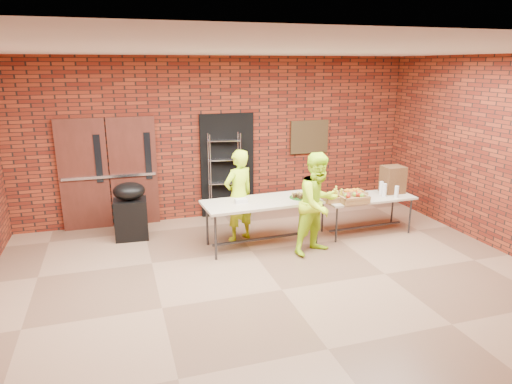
# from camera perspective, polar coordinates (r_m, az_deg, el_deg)

# --- Properties ---
(room) EXTENTS (8.08, 7.08, 3.28)m
(room) POSITION_cam_1_polar(r_m,az_deg,el_deg) (5.94, 3.49, 1.68)
(room) COLOR brown
(room) RESTS_ON ground
(double_doors) EXTENTS (1.78, 0.12, 2.10)m
(double_doors) POSITION_cam_1_polar(r_m,az_deg,el_deg) (9.04, -17.85, 2.26)
(double_doors) COLOR #4E1F16
(double_doors) RESTS_ON room
(dark_doorway) EXTENTS (1.10, 0.06, 2.10)m
(dark_doorway) POSITION_cam_1_polar(r_m,az_deg,el_deg) (9.32, -3.61, 3.35)
(dark_doorway) COLOR black
(dark_doorway) RESTS_ON room
(bronze_plaque) EXTENTS (0.85, 0.04, 0.70)m
(bronze_plaque) POSITION_cam_1_polar(r_m,az_deg,el_deg) (9.80, 6.69, 6.86)
(bronze_plaque) COLOR #3E3018
(bronze_plaque) RESTS_ON room
(wire_rack) EXTENTS (0.66, 0.33, 1.73)m
(wire_rack) POSITION_cam_1_polar(r_m,az_deg,el_deg) (9.21, -3.92, 2.01)
(wire_rack) COLOR #B5B5BC
(wire_rack) RESTS_ON room
(table_left) EXTENTS (2.02, 0.93, 0.81)m
(table_left) POSITION_cam_1_polar(r_m,az_deg,el_deg) (7.71, 0.72, -1.60)
(table_left) COLOR tan
(table_left) RESTS_ON room
(table_right) EXTENTS (1.71, 0.74, 0.70)m
(table_right) POSITION_cam_1_polar(r_m,az_deg,el_deg) (8.62, 13.72, -0.93)
(table_right) COLOR tan
(table_right) RESTS_ON room
(basket_bananas) EXTENTS (0.41, 0.32, 0.13)m
(basket_bananas) POSITION_cam_1_polar(r_m,az_deg,el_deg) (8.20, 9.74, -0.72)
(basket_bananas) COLOR #A37341
(basket_bananas) RESTS_ON table_right
(basket_oranges) EXTENTS (0.43, 0.33, 0.13)m
(basket_oranges) POSITION_cam_1_polar(r_m,az_deg,el_deg) (8.51, 12.05, -0.21)
(basket_oranges) COLOR #A37341
(basket_oranges) RESTS_ON table_right
(basket_apples) EXTENTS (0.49, 0.38, 0.15)m
(basket_apples) POSITION_cam_1_polar(r_m,az_deg,el_deg) (8.21, 11.98, -0.74)
(basket_apples) COLOR #A37341
(basket_apples) RESTS_ON table_right
(muffin_tray) EXTENTS (0.37, 0.37, 0.09)m
(muffin_tray) POSITION_cam_1_polar(r_m,az_deg,el_deg) (7.89, 5.55, -0.43)
(muffin_tray) COLOR #1A5416
(muffin_tray) RESTS_ON table_left
(napkin_box) EXTENTS (0.20, 0.13, 0.07)m
(napkin_box) POSITION_cam_1_polar(r_m,az_deg,el_deg) (7.59, -1.90, -1.09)
(napkin_box) COLOR silver
(napkin_box) RESTS_ON table_left
(coffee_dispenser) EXTENTS (0.38, 0.34, 0.51)m
(coffee_dispenser) POSITION_cam_1_polar(r_m,az_deg,el_deg) (8.94, 16.72, 1.52)
(coffee_dispenser) COLOR brown
(coffee_dispenser) RESTS_ON table_right
(cup_stack_front) EXTENTS (0.08, 0.08, 0.25)m
(cup_stack_front) POSITION_cam_1_polar(r_m,az_deg,el_deg) (8.63, 15.73, 0.21)
(cup_stack_front) COLOR silver
(cup_stack_front) RESTS_ON table_right
(cup_stack_mid) EXTENTS (0.07, 0.07, 0.22)m
(cup_stack_mid) POSITION_cam_1_polar(r_m,az_deg,el_deg) (8.63, 17.17, 0.01)
(cup_stack_mid) COLOR silver
(cup_stack_mid) RESTS_ON table_right
(cup_stack_back) EXTENTS (0.08, 0.08, 0.24)m
(cup_stack_back) POSITION_cam_1_polar(r_m,az_deg,el_deg) (8.80, 15.40, 0.51)
(cup_stack_back) COLOR silver
(cup_stack_back) RESTS_ON table_right
(covered_grill) EXTENTS (0.60, 0.51, 1.04)m
(covered_grill) POSITION_cam_1_polar(r_m,az_deg,el_deg) (8.44, -15.40, -2.25)
(covered_grill) COLOR black
(covered_grill) RESTS_ON room
(volunteer_woman) EXTENTS (0.70, 0.59, 1.64)m
(volunteer_woman) POSITION_cam_1_polar(r_m,az_deg,el_deg) (7.99, -2.18, -0.44)
(volunteer_woman) COLOR #C7FE1C
(volunteer_woman) RESTS_ON room
(volunteer_man) EXTENTS (1.00, 0.89, 1.69)m
(volunteer_man) POSITION_cam_1_polar(r_m,az_deg,el_deg) (7.50, 7.79, -1.44)
(volunteer_man) COLOR #C7FE1C
(volunteer_man) RESTS_ON room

